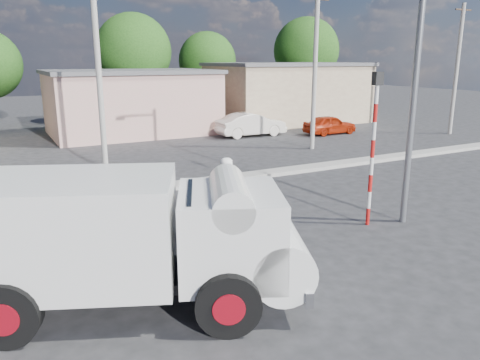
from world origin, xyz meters
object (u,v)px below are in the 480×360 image
bicycle (228,221)px  streetlight (414,48)px  car_red (330,125)px  car_cream (251,125)px  traffic_pole (374,137)px  truck (138,237)px  cyclist (228,203)px

bicycle → streetlight: (4.95, -1.35, 4.52)m
bicycle → car_red: (13.85, 13.02, 0.17)m
car_cream → traffic_pole: traffic_pole is taller
traffic_pole → streetlight: size_ratio=0.48×
car_red → streetlight: bearing=147.2°
car_red → streetlight: 17.45m
truck → cyclist: 4.07m
car_cream → streetlight: size_ratio=0.49×
car_cream → streetlight: (-4.05, -16.07, 4.24)m
truck → streetlight: bearing=31.2°
truck → cyclist: (3.17, 2.50, -0.50)m
bicycle → traffic_pole: (4.01, -1.05, 2.15)m
cyclist → car_cream: 17.26m
truck → traffic_pole: size_ratio=1.54×
bicycle → car_red: size_ratio=0.47×
bicycle → streetlight: streetlight is taller
cyclist → car_red: bearing=-30.2°
bicycle → streetlight: 6.84m
truck → streetlight: size_ratio=0.75×
traffic_pole → truck: bearing=-168.5°
traffic_pole → streetlight: bearing=-17.7°
traffic_pole → car_red: bearing=55.0°
car_red → bicycle: bearing=132.2°
cyclist → traffic_pole: traffic_pole is taller
car_cream → truck: bearing=145.6°
bicycle → cyclist: bearing=0.0°
truck → car_cream: truck is taller
truck → cyclist: size_ratio=3.52×
car_red → traffic_pole: bearing=144.0°
bicycle → streetlight: bearing=-88.6°
truck → car_red: truck is taller
truck → bicycle: size_ratio=4.00×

